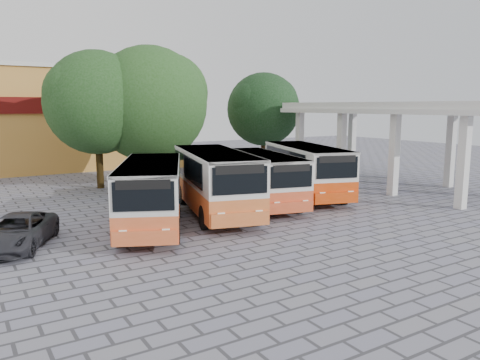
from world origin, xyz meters
TOP-DOWN VIEW (x-y plane):
  - ground at (0.00, 0.00)m, footprint 90.00×90.00m
  - terminal_shelter at (10.50, 4.00)m, footprint 6.80×15.80m
  - bus_far_left at (-6.87, 2.12)m, footprint 5.40×8.39m
  - bus_centre_left at (-3.32, 2.99)m, footprint 4.63×8.87m
  - bus_centre_right at (-0.19, 3.57)m, footprint 4.00×7.89m
  - bus_far_right at (3.25, 4.15)m, footprint 4.80×8.58m
  - tree_left at (-5.99, 13.19)m, footprint 6.72×6.40m
  - tree_middle at (-2.72, 12.75)m, footprint 7.83×7.45m
  - tree_right at (7.91, 15.22)m, footprint 6.18×5.89m
  - parked_car at (-12.15, 2.03)m, footprint 3.72×4.79m

SIDE VIEW (x-z plane):
  - ground at x=0.00m, z-range 0.00..0.00m
  - parked_car at x=-12.15m, z-range 0.00..1.21m
  - bus_centre_right at x=-0.19m, z-range 0.21..2.91m
  - bus_far_left at x=-6.87m, z-range 0.22..3.04m
  - bus_far_right at x=3.25m, z-range 0.23..3.14m
  - bus_centre_left at x=-3.32m, z-range 0.24..3.26m
  - terminal_shelter at x=10.50m, z-range 2.21..7.61m
  - tree_right at x=7.91m, z-range 1.17..9.01m
  - tree_middle at x=-2.72m, z-range 1.02..10.03m
  - tree_left at x=-5.99m, z-range 1.30..9.86m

